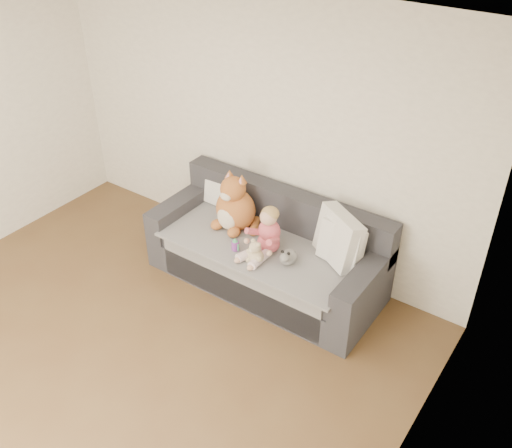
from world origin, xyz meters
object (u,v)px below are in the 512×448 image
Objects in this scene: toddler at (266,234)px; sippy_cup at (235,244)px; sofa at (268,254)px; teddy_bear at (255,254)px; plush_cat at (235,207)px.

toddler reaches higher than sippy_cup.
sofa is at bearing 126.96° from toddler.
sofa is 0.45m from teddy_bear.
teddy_bear is (0.11, -0.35, 0.26)m from sofa.
sippy_cup is at bearing -49.88° from plush_cat.
sofa is 4.75× the size of toddler.
sofa reaches higher than sippy_cup.
teddy_bear is at bearing -33.26° from plush_cat.
plush_cat is at bearing 159.83° from teddy_bear.
teddy_bear reaches higher than sippy_cup.
sippy_cup is at bearing -175.50° from teddy_bear.
sofa is 17.92× the size of sippy_cup.
toddler is 1.95× the size of teddy_bear.
sofa is at bearing 63.54° from sippy_cup.
sofa is at bearing 122.76° from teddy_bear.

